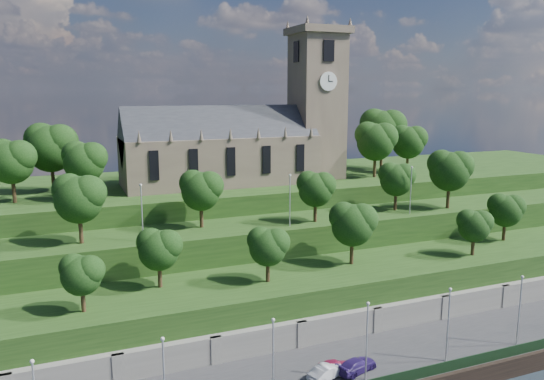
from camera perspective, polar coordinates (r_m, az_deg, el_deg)
name	(u,v)px	position (r m, az deg, el deg)	size (l,w,h in m)	color
promenade	(364,368)	(61.25, 9.83, -18.35)	(160.00, 12.00, 2.00)	#2D2D30
fence	(393,379)	(56.58, 12.92, -19.25)	(160.00, 0.10, 1.20)	black
retaining_wall	(337,332)	(65.12, 7.03, -14.93)	(160.00, 2.10, 5.00)	slate
embankment_lower	(315,301)	(69.36, 4.60, -11.86)	(160.00, 12.00, 8.00)	#1D3C14
embankment_upper	(281,261)	(78.02, 0.99, -7.65)	(160.00, 10.00, 12.00)	#1D3C14
hilltop	(236,219)	(96.53, -3.87, -3.13)	(160.00, 32.00, 15.00)	#1D3C14
church	(247,138)	(90.53, -2.72, 5.60)	(38.60, 12.35, 27.60)	brown
trees_lower	(339,231)	(68.31, 7.18, -4.39)	(65.74, 8.60, 8.29)	#332213
trees_upper	(306,182)	(75.72, 3.70, 0.90)	(61.83, 8.80, 9.35)	#332213
trees_hilltop	(264,141)	(91.19, -0.83, 5.34)	(74.32, 16.87, 11.99)	#332213
lamp_posts_promenade	(367,335)	(55.03, 10.17, -15.14)	(60.36, 0.36, 8.28)	#B2B2B7
lamp_posts_upper	(290,196)	(72.71, 1.94, -0.65)	(40.36, 0.36, 7.32)	#B2B2B7
car_left	(334,365)	(58.14, 6.70, -18.19)	(1.34, 3.33, 1.14)	maroon
car_middle	(327,372)	(56.62, 5.95, -18.85)	(1.53, 4.38, 1.44)	silver
car_right	(357,365)	(58.17, 9.11, -18.10)	(1.95, 4.80, 1.39)	navy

